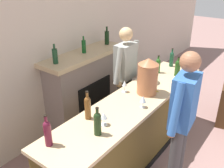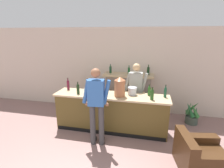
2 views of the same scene
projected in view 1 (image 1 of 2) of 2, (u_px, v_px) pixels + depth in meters
wall_back_panel at (54, 53)px, 3.84m from camera, size 12.00×0.07×2.75m
bar_counter at (134, 130)px, 3.48m from camera, size 3.00×0.66×1.01m
fireplace_stone at (85, 89)px, 4.27m from camera, size 1.57×0.52×1.64m
potted_plant_corner at (154, 78)px, 5.65m from camera, size 0.47×0.48×0.69m
person_customer at (181, 122)px, 2.75m from camera, size 0.66×0.33×1.84m
person_bartender at (125, 76)px, 4.00m from camera, size 0.66×0.31×1.77m
copper_dispenser at (148, 76)px, 3.30m from camera, size 0.28×0.32×0.50m
ice_bucket_steel at (147, 76)px, 3.68m from camera, size 0.24×0.24×0.20m
wine_bottle_chardonnay_pale at (48, 132)px, 2.36m from camera, size 0.07×0.07×0.34m
wine_bottle_port_short at (88, 107)px, 2.78m from camera, size 0.07×0.07×0.35m
wine_bottle_rose_blush at (97, 123)px, 2.52m from camera, size 0.08×0.08×0.32m
wine_bottle_burgundy_dark at (178, 67)px, 3.89m from camera, size 0.08×0.08×0.31m
wine_bottle_riesling_slim at (172, 58)px, 4.25m from camera, size 0.07×0.07×0.32m
wine_bottle_cabernet_heavy at (158, 65)px, 4.00m from camera, size 0.08×0.08×0.29m
wine_glass_front_right at (104, 116)px, 2.68m from camera, size 0.08×0.08×0.16m
wine_glass_mid_counter at (143, 99)px, 3.02m from camera, size 0.08×0.08×0.16m
wine_glass_by_dispenser at (125, 84)px, 3.38m from camera, size 0.07×0.07×0.17m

